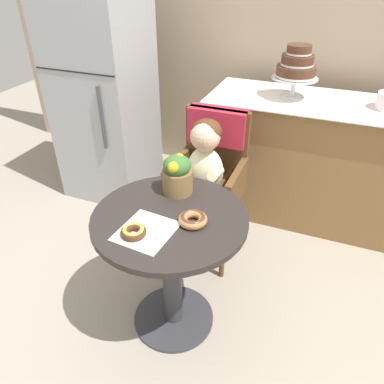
# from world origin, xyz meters

# --- Properties ---
(ground_plane) EXTENTS (8.00, 8.00, 0.00)m
(ground_plane) POSITION_xyz_m (0.00, 0.00, 0.00)
(ground_plane) COLOR gray
(back_wall) EXTENTS (4.80, 0.10, 2.70)m
(back_wall) POSITION_xyz_m (0.00, 1.85, 1.35)
(back_wall) COLOR tan
(back_wall) RESTS_ON ground
(cafe_table) EXTENTS (0.72, 0.72, 0.72)m
(cafe_table) POSITION_xyz_m (0.00, 0.00, 0.51)
(cafe_table) COLOR #282321
(cafe_table) RESTS_ON ground
(wicker_chair) EXTENTS (0.42, 0.45, 0.95)m
(wicker_chair) POSITION_xyz_m (-0.03, 0.69, 0.64)
(wicker_chair) COLOR brown
(wicker_chair) RESTS_ON ground
(seated_child) EXTENTS (0.27, 0.32, 0.73)m
(seated_child) POSITION_xyz_m (-0.03, 0.53, 0.68)
(seated_child) COLOR beige
(seated_child) RESTS_ON ground
(paper_napkin) EXTENTS (0.24, 0.26, 0.00)m
(paper_napkin) POSITION_xyz_m (-0.05, -0.14, 0.72)
(paper_napkin) COLOR white
(paper_napkin) RESTS_ON cafe_table
(donut_front) EXTENTS (0.13, 0.13, 0.04)m
(donut_front) POSITION_xyz_m (0.12, -0.01, 0.74)
(donut_front) COLOR #AD7542
(donut_front) RESTS_ON cafe_table
(donut_mid) EXTENTS (0.11, 0.11, 0.04)m
(donut_mid) POSITION_xyz_m (-0.08, -0.18, 0.74)
(donut_mid) COLOR #4C2D19
(donut_mid) RESTS_ON cafe_table
(flower_vase) EXTENTS (0.15, 0.15, 0.20)m
(flower_vase) POSITION_xyz_m (-0.05, 0.20, 0.83)
(flower_vase) COLOR brown
(flower_vase) RESTS_ON cafe_table
(display_counter) EXTENTS (1.56, 0.62, 0.90)m
(display_counter) POSITION_xyz_m (0.55, 1.30, 0.45)
(display_counter) COLOR olive
(display_counter) RESTS_ON ground
(tiered_cake_stand) EXTENTS (0.30, 0.30, 0.34)m
(tiered_cake_stand) POSITION_xyz_m (0.32, 1.30, 1.11)
(tiered_cake_stand) COLOR silver
(tiered_cake_stand) RESTS_ON display_counter
(refrigerator) EXTENTS (0.64, 0.63, 1.70)m
(refrigerator) POSITION_xyz_m (-1.05, 1.10, 0.85)
(refrigerator) COLOR #9EA0A5
(refrigerator) RESTS_ON ground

